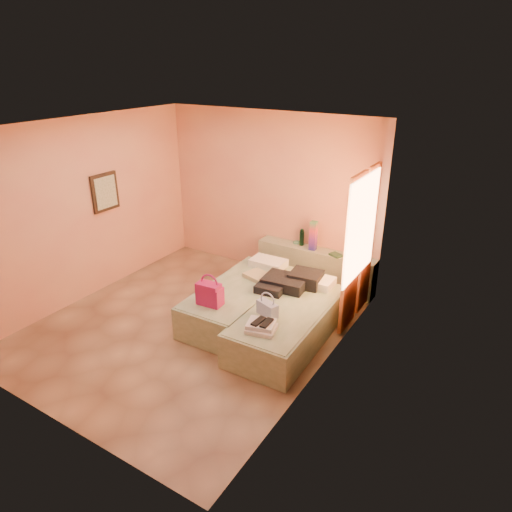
{
  "coord_description": "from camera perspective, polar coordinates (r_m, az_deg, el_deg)",
  "views": [
    {
      "loc": [
        3.77,
        -4.33,
        3.59
      ],
      "look_at": [
        0.58,
        0.85,
        0.91
      ],
      "focal_mm": 32.0,
      "sensor_mm": 36.0,
      "label": 1
    }
  ],
  "objects": [
    {
      "name": "small_dish",
      "position": [
        7.82,
        5.1,
        1.71
      ],
      "size": [
        0.14,
        0.14,
        0.03
      ],
      "primitive_type": "cylinder",
      "rotation": [
        0.0,
        0.0,
        -0.15
      ],
      "color": "#4B8B6F",
      "rests_on": "headboard_ledge"
    },
    {
      "name": "room_walls",
      "position": [
        6.32,
        -4.25,
        7.14
      ],
      "size": [
        4.02,
        4.51,
        2.81
      ],
      "color": "#E7A97B",
      "rests_on": "ground"
    },
    {
      "name": "headboard_ledge",
      "position": [
        7.74,
        7.39,
        -1.41
      ],
      "size": [
        2.05,
        0.3,
        0.65
      ],
      "primitive_type": "cube",
      "color": "#99A688",
      "rests_on": "ground"
    },
    {
      "name": "flower_vase",
      "position": [
        7.3,
        12.24,
        0.47
      ],
      "size": [
        0.18,
        0.18,
        0.24
      ],
      "primitive_type": "cube",
      "rotation": [
        0.0,
        0.0,
        -0.02
      ],
      "color": "white",
      "rests_on": "headboard_ledge"
    },
    {
      "name": "bed_right",
      "position": [
        6.27,
        4.09,
        -8.49
      ],
      "size": [
        0.95,
        2.02,
        0.5
      ],
      "primitive_type": "cube",
      "rotation": [
        0.0,
        0.0,
        0.03
      ],
      "color": "#A7B894",
      "rests_on": "ground"
    },
    {
      "name": "green_book",
      "position": [
        7.4,
        9.96,
        0.13
      ],
      "size": [
        0.24,
        0.21,
        0.03
      ],
      "primitive_type": "cube",
      "rotation": [
        0.0,
        0.0,
        -0.4
      ],
      "color": "#274A30",
      "rests_on": "headboard_ledge"
    },
    {
      "name": "khaki_garment",
      "position": [
        6.91,
        0.26,
        -2.51
      ],
      "size": [
        0.44,
        0.39,
        0.07
      ],
      "primitive_type": "cube",
      "rotation": [
        0.0,
        0.0,
        -0.26
      ],
      "color": "tan",
      "rests_on": "bed_left"
    },
    {
      "name": "ground",
      "position": [
        6.77,
        -8.04,
        -8.5
      ],
      "size": [
        4.5,
        4.5,
        0.0
      ],
      "primitive_type": "plane",
      "color": "tan",
      "rests_on": "ground"
    },
    {
      "name": "towel_stack",
      "position": [
        5.64,
        0.7,
        -8.86
      ],
      "size": [
        0.41,
        0.37,
        0.1
      ],
      "primitive_type": "cube",
      "rotation": [
        0.0,
        0.0,
        0.23
      ],
      "color": "silver",
      "rests_on": "bed_right"
    },
    {
      "name": "blue_handbag",
      "position": [
        5.91,
        1.43,
        -6.64
      ],
      "size": [
        0.32,
        0.22,
        0.19
      ],
      "primitive_type": "cube",
      "rotation": [
        0.0,
        0.0,
        -0.33
      ],
      "color": "#415D9E",
      "rests_on": "bed_right"
    },
    {
      "name": "clothes_pile",
      "position": [
        6.6,
        4.09,
        -3.23
      ],
      "size": [
        0.75,
        0.75,
        0.2
      ],
      "primitive_type": "cube",
      "rotation": [
        0.0,
        0.0,
        0.12
      ],
      "color": "black",
      "rests_on": "bed_right"
    },
    {
      "name": "rainbow_box",
      "position": [
        7.5,
        7.18,
        2.53
      ],
      "size": [
        0.11,
        0.11,
        0.49
      ],
      "primitive_type": "cube",
      "rotation": [
        0.0,
        0.0,
        0.05
      ],
      "color": "#B5165C",
      "rests_on": "headboard_ledge"
    },
    {
      "name": "sandal_pair",
      "position": [
        5.61,
        0.78,
        -8.29
      ],
      "size": [
        0.18,
        0.24,
        0.02
      ],
      "primitive_type": "cube",
      "rotation": [
        0.0,
        0.0,
        -0.04
      ],
      "color": "black",
      "rests_on": "towel_stack"
    },
    {
      "name": "bed_left",
      "position": [
        6.8,
        -1.9,
        -5.66
      ],
      "size": [
        0.95,
        2.02,
        0.5
      ],
      "primitive_type": "cube",
      "rotation": [
        0.0,
        0.0,
        0.03
      ],
      "color": "#A7B894",
      "rests_on": "ground"
    },
    {
      "name": "water_bottle",
      "position": [
        7.71,
        5.74,
        2.32
      ],
      "size": [
        0.1,
        0.1,
        0.27
      ],
      "primitive_type": "cylinder",
      "rotation": [
        0.0,
        0.0,
        -0.41
      ],
      "color": "#11311E",
      "rests_on": "headboard_ledge"
    },
    {
      "name": "magenta_handbag",
      "position": [
        6.17,
        -5.8,
        -4.7
      ],
      "size": [
        0.36,
        0.22,
        0.32
      ],
      "primitive_type": "cube",
      "rotation": [
        0.0,
        0.0,
        0.08
      ],
      "color": "#B5165C",
      "rests_on": "bed_left"
    }
  ]
}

